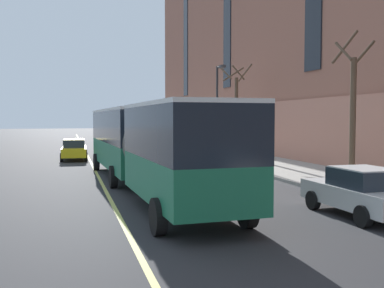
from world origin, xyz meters
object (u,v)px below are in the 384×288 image
Objects in this scene: city_bus at (144,141)px; street_lamp at (218,102)px; parked_car_white_3 at (361,192)px; taxi_cab at (74,149)px; parked_car_darkgray_0 at (191,149)px; parked_car_white_2 at (169,144)px; street_tree_far_uptown at (236,108)px; street_tree_mid_block at (352,109)px.

street_lamp is (7.46, 11.83, 2.24)m from city_bus.
parked_car_white_3 and taxi_cab have the same top height.
city_bus is 14.18m from parked_car_darkgray_0.
taxi_cab is (-8.43, 22.55, 0.00)m from parked_car_white_3.
city_bus is 4.24× the size of parked_car_white_2.
city_bus is at bearing -79.44° from taxi_cab.
city_bus is at bearing -105.48° from parked_car_white_2.
city_bus is 16.68m from street_tree_far_uptown.
city_bus is 2.68× the size of street_tree_mid_block.
street_tree_mid_block reaches higher than city_bus.
city_bus reaches higher than parked_car_white_3.
street_tree_mid_block is (4.00, -21.42, 2.73)m from parked_car_white_2.
parked_car_white_2 is at bearing 91.39° from parked_car_darkgray_0.
street_tree_far_uptown is at bearing 39.87° from street_lamp.
street_tree_far_uptown reaches higher than parked_car_darkgray_0.
parked_car_white_2 is 0.66× the size of street_lamp.
parked_car_darkgray_0 is at bearing -14.06° from taxi_cab.
city_bus is 9.46m from parked_car_white_3.
parked_car_white_3 is 0.63× the size of street_lamp.
street_lamp is (-2.08, -1.74, 0.41)m from street_tree_far_uptown.
street_lamp is (1.74, -1.09, 3.54)m from parked_car_darkgray_0.
parked_car_white_2 is 0.94× the size of taxi_cab.
parked_car_darkgray_0 is at bearing 66.12° from city_bus.
street_tree_far_uptown is 2.74m from street_lamp.
street_tree_far_uptown is at bearing 79.47° from parked_car_white_3.
parked_car_white_2 is 8.21m from street_tree_far_uptown.
city_bus is 2.67× the size of street_tree_far_uptown.
street_lamp is at bearing -17.42° from taxi_cab.
street_tree_mid_block is (12.35, -16.45, 2.73)m from taxi_cab.
taxi_cab is 0.67× the size of street_tree_mid_block.
parked_car_white_2 is 0.63× the size of street_tree_far_uptown.
parked_car_white_2 is at bearing 103.15° from street_lamp.
street_tree_mid_block is 14.97m from street_tree_far_uptown.
city_bus is 15.36m from taxi_cab.
street_tree_mid_block reaches higher than parked_car_white_3.
parked_car_white_2 is 9.71m from taxi_cab.
street_tree_mid_block is 1.05× the size of street_lamp.
city_bus is at bearing -122.23° from street_lamp.
street_tree_far_uptown is (3.92, 21.07, 3.13)m from parked_car_white_3.
street_tree_far_uptown is (9.54, 13.57, 1.83)m from city_bus.
street_tree_mid_block is at bearing -79.41° from parked_car_white_2.
parked_car_darkgray_0 is 7.11m from parked_car_white_2.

